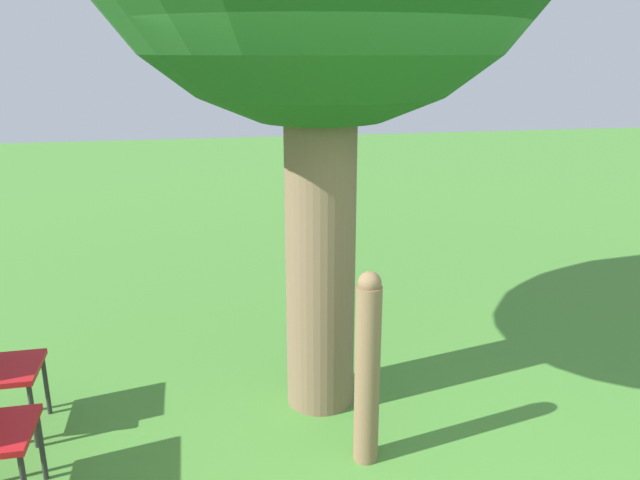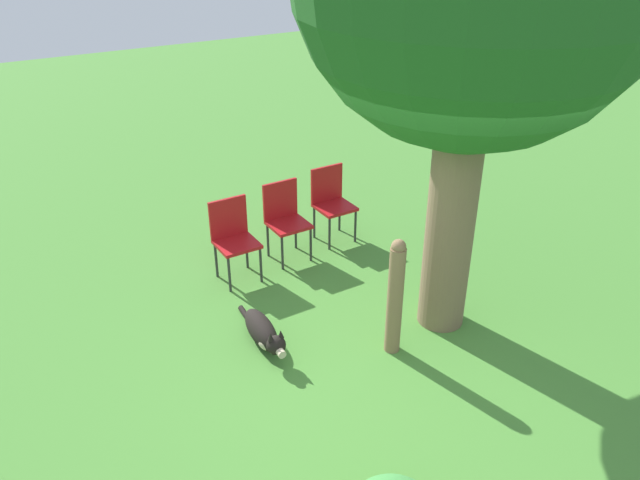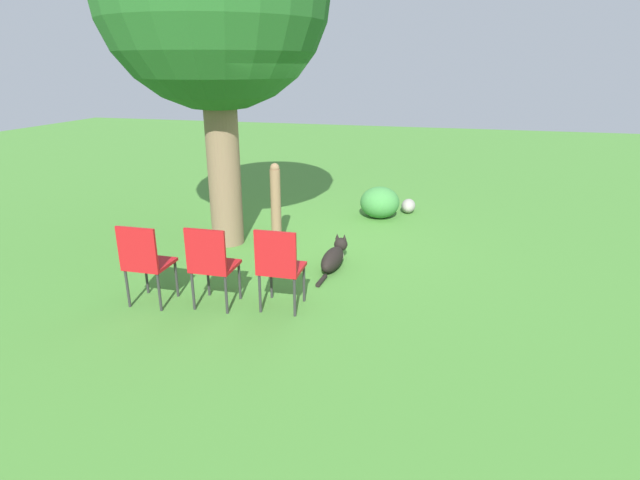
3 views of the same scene
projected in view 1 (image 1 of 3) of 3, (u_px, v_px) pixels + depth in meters
The scene contains 2 objects.
ground_plane at pixel (387, 474), 3.61m from camera, with size 30.00×30.00×0.00m, color #478433.
fence_post at pixel (367, 368), 3.57m from camera, with size 0.15×0.15×1.19m.
Camera 1 is at (-0.96, -2.93, 2.34)m, focal length 35.00 mm.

